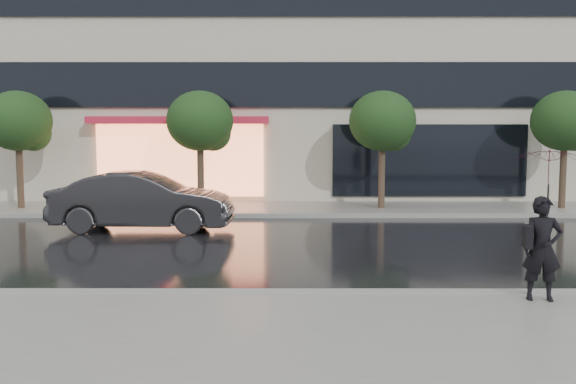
{
  "coord_description": "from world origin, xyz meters",
  "views": [
    {
      "loc": [
        -0.05,
        -11.17,
        2.75
      ],
      "look_at": [
        -0.09,
        2.44,
        1.4
      ],
      "focal_mm": 40.0,
      "sensor_mm": 36.0,
      "label": 1
    }
  ],
  "objects": [
    {
      "name": "sidewalk_far",
      "position": [
        0.0,
        10.25,
        0.06
      ],
      "size": [
        60.0,
        3.5,
        0.12
      ],
      "primitive_type": "cube",
      "color": "slate",
      "rests_on": "ground"
    },
    {
      "name": "tree_far_west",
      "position": [
        -8.94,
        10.03,
        2.92
      ],
      "size": [
        2.2,
        2.2,
        3.99
      ],
      "color": "#33261C",
      "rests_on": "ground"
    },
    {
      "name": "parked_car",
      "position": [
        -4.02,
        6.0,
        0.79
      ],
      "size": [
        4.85,
        1.79,
        1.58
      ],
      "primitive_type": "imported",
      "rotation": [
        0.0,
        0.0,
        1.55
      ],
      "color": "#232326",
      "rests_on": "ground"
    },
    {
      "name": "ground",
      "position": [
        0.0,
        0.0,
        0.0
      ],
      "size": [
        120.0,
        120.0,
        0.0
      ],
      "primitive_type": "plane",
      "color": "black",
      "rests_on": "ground"
    },
    {
      "name": "curb_near",
      "position": [
        0.0,
        -1.0,
        0.07
      ],
      "size": [
        60.0,
        0.25,
        0.14
      ],
      "primitive_type": "cube",
      "color": "gray",
      "rests_on": "ground"
    },
    {
      "name": "tree_mid_west",
      "position": [
        -2.94,
        10.03,
        2.92
      ],
      "size": [
        2.2,
        2.2,
        3.99
      ],
      "color": "#33261C",
      "rests_on": "ground"
    },
    {
      "name": "curb_far",
      "position": [
        0.0,
        8.5,
        0.07
      ],
      "size": [
        60.0,
        0.25,
        0.14
      ],
      "primitive_type": "cube",
      "color": "gray",
      "rests_on": "ground"
    },
    {
      "name": "pedestrian_with_umbrella",
      "position": [
        3.85,
        -1.51,
        1.7
      ],
      "size": [
        1.11,
        1.13,
        2.35
      ],
      "rotation": [
        0.0,
        0.0,
        -0.13
      ],
      "color": "black",
      "rests_on": "sidewalk_near"
    },
    {
      "name": "tree_mid_east",
      "position": [
        3.06,
        10.03,
        2.92
      ],
      "size": [
        2.2,
        2.2,
        3.99
      ],
      "color": "#33261C",
      "rests_on": "ground"
    },
    {
      "name": "tree_far_east",
      "position": [
        9.06,
        10.03,
        2.92
      ],
      "size": [
        2.2,
        2.2,
        3.99
      ],
      "color": "#33261C",
      "rests_on": "ground"
    },
    {
      "name": "sidewalk_near",
      "position": [
        0.0,
        -3.25,
        0.06
      ],
      "size": [
        60.0,
        4.5,
        0.12
      ],
      "primitive_type": "cube",
      "color": "slate",
      "rests_on": "ground"
    }
  ]
}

